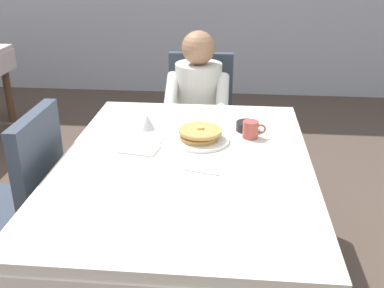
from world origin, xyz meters
TOP-DOWN VIEW (x-y plane):
  - dining_table_main at (0.00, 0.00)m, footprint 1.12×1.52m
  - chair_diner at (-0.02, 1.17)m, footprint 0.44×0.45m
  - diner_person at (-0.02, 1.01)m, footprint 0.40×0.43m
  - chair_left_side at (-0.77, 0.00)m, footprint 0.45×0.44m
  - plate_breakfast at (0.05, 0.21)m, footprint 0.28×0.28m
  - breakfast_stack at (0.05, 0.21)m, footprint 0.21×0.21m
  - cup_coffee at (0.29, 0.28)m, footprint 0.11×0.08m
  - bowl_butter at (0.28, 0.37)m, footprint 0.11×0.11m
  - syrup_pitcher at (-0.23, 0.34)m, footprint 0.08×0.08m
  - fork_left_of_plate at (-0.14, 0.19)m, footprint 0.03×0.18m
  - knife_right_of_plate at (0.24, 0.19)m, footprint 0.04×0.20m
  - spoon_near_edge at (0.08, -0.11)m, footprint 0.15×0.05m
  - napkin_folded at (-0.22, 0.09)m, footprint 0.19×0.15m

SIDE VIEW (x-z plane):
  - chair_diner at x=-0.02m, z-range 0.06..0.99m
  - chair_left_side at x=-0.77m, z-range 0.06..0.99m
  - dining_table_main at x=0.00m, z-range 0.28..1.02m
  - diner_person at x=-0.02m, z-range 0.11..1.23m
  - fork_left_of_plate at x=-0.14m, z-range 0.74..0.74m
  - knife_right_of_plate at x=0.24m, z-range 0.74..0.74m
  - spoon_near_edge at x=0.08m, z-range 0.74..0.74m
  - napkin_folded at x=-0.22m, z-range 0.74..0.75m
  - plate_breakfast at x=0.05m, z-range 0.74..0.76m
  - bowl_butter at x=0.28m, z-range 0.74..0.78m
  - syrup_pitcher at x=-0.23m, z-range 0.74..0.81m
  - breakfast_stack at x=0.05m, z-range 0.75..0.81m
  - cup_coffee at x=0.29m, z-range 0.74..0.83m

